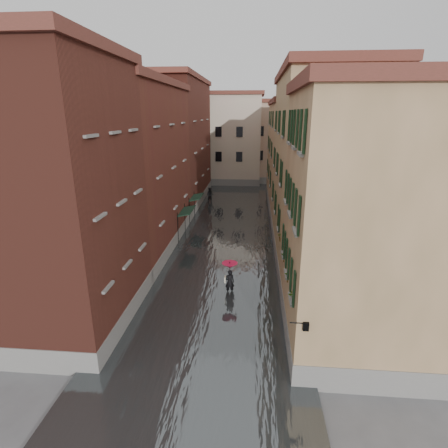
% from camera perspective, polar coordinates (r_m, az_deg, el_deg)
% --- Properties ---
extents(ground, '(120.00, 120.00, 0.00)m').
position_cam_1_polar(ground, '(20.62, -2.11, -13.28)').
color(ground, '#58585A').
rests_on(ground, ground).
extents(floodwater, '(10.00, 60.00, 0.20)m').
position_cam_1_polar(floodwater, '(32.36, 0.71, -1.22)').
color(floodwater, '#404547').
rests_on(floodwater, ground).
extents(building_left_near, '(6.00, 8.00, 13.00)m').
position_cam_1_polar(building_left_near, '(18.55, -25.20, 3.19)').
color(building_left_near, brown).
rests_on(building_left_near, ground).
extents(building_left_mid, '(6.00, 14.00, 12.50)m').
position_cam_1_polar(building_left_mid, '(28.44, -14.24, 8.37)').
color(building_left_mid, '#56291B').
rests_on(building_left_mid, ground).
extents(building_left_far, '(6.00, 16.00, 14.00)m').
position_cam_1_polar(building_left_far, '(42.70, -7.73, 12.74)').
color(building_left_far, brown).
rests_on(building_left_far, ground).
extents(building_right_near, '(6.00, 8.00, 11.50)m').
position_cam_1_polar(building_right_near, '(16.94, 20.97, -0.19)').
color(building_right_near, olive).
rests_on(building_right_near, ground).
extents(building_right_mid, '(6.00, 14.00, 13.00)m').
position_cam_1_polar(building_right_mid, '(27.25, 15.11, 8.45)').
color(building_right_mid, '#A38162').
rests_on(building_right_mid, ground).
extents(building_right_far, '(6.00, 16.00, 11.50)m').
position_cam_1_polar(building_right_far, '(42.07, 11.64, 10.75)').
color(building_right_far, olive).
rests_on(building_right_far, ground).
extents(building_end_cream, '(12.00, 9.00, 13.00)m').
position_cam_1_polar(building_end_cream, '(55.92, -0.41, 13.53)').
color(building_end_cream, beige).
rests_on(building_end_cream, ground).
extents(building_end_pink, '(10.00, 9.00, 12.00)m').
position_cam_1_polar(building_end_pink, '(57.82, 8.93, 12.97)').
color(building_end_pink, tan).
rests_on(building_end_pink, ground).
extents(awning_near, '(1.09, 3.06, 2.80)m').
position_cam_1_polar(awning_near, '(30.25, -6.15, 2.02)').
color(awning_near, black).
rests_on(awning_near, ground).
extents(awning_far, '(1.09, 2.96, 2.80)m').
position_cam_1_polar(awning_far, '(35.19, -4.56, 4.30)').
color(awning_far, black).
rests_on(awning_far, ground).
extents(wall_lantern, '(0.71, 0.22, 0.35)m').
position_cam_1_polar(wall_lantern, '(13.96, 13.12, -15.85)').
color(wall_lantern, black).
rests_on(wall_lantern, ground).
extents(window_planters, '(0.59, 8.31, 0.84)m').
position_cam_1_polar(window_planters, '(18.26, 10.45, -5.49)').
color(window_planters, '#9C5E33').
rests_on(window_planters, ground).
extents(pedestrian_main, '(0.97, 0.97, 2.06)m').
position_cam_1_polar(pedestrian_main, '(21.28, 0.93, -8.32)').
color(pedestrian_main, black).
rests_on(pedestrian_main, ground).
extents(pedestrian_far, '(0.92, 0.73, 1.85)m').
position_cam_1_polar(pedestrian_far, '(42.99, -2.26, 4.71)').
color(pedestrian_far, black).
rests_on(pedestrian_far, ground).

